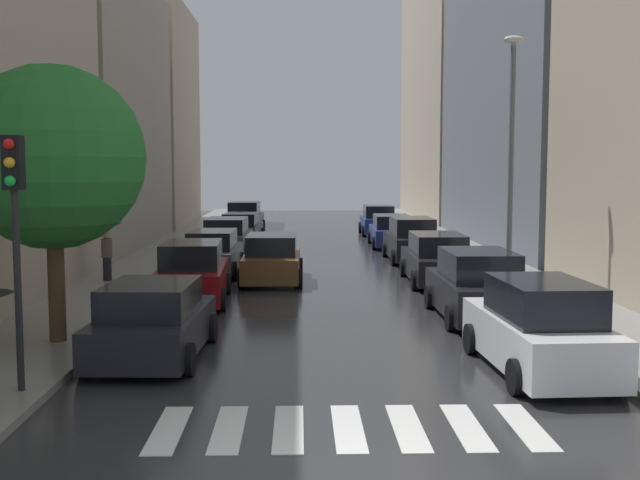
{
  "coord_description": "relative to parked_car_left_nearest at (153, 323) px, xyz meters",
  "views": [
    {
      "loc": [
        -0.73,
        -9.27,
        3.96
      ],
      "look_at": [
        0.01,
        19.1,
        1.27
      ],
      "focal_mm": 44.46,
      "sensor_mm": 36.0,
      "label": 1
    }
  ],
  "objects": [
    {
      "name": "ground_plane",
      "position": [
        3.73,
        17.23,
        -0.77
      ],
      "size": [
        28.0,
        72.0,
        0.04
      ],
      "primitive_type": "cube",
      "color": "#2A2A2C"
    },
    {
      "name": "sidewalk_left",
      "position": [
        -2.77,
        17.23,
        -0.67
      ],
      "size": [
        3.0,
        72.0,
        0.15
      ],
      "primitive_type": "cube",
      "color": "gray",
      "rests_on": "ground"
    },
    {
      "name": "sidewalk_right",
      "position": [
        10.23,
        17.23,
        -0.67
      ],
      "size": [
        3.0,
        72.0,
        0.15
      ],
      "primitive_type": "cube",
      "color": "gray",
      "rests_on": "ground"
    },
    {
      "name": "crosswalk_stripes",
      "position": [
        3.73,
        -4.43,
        -0.74
      ],
      "size": [
        5.85,
        2.2,
        0.01
      ],
      "color": "silver",
      "rests_on": "ground"
    },
    {
      "name": "building_left_mid",
      "position": [
        -7.27,
        21.63,
        5.67
      ],
      "size": [
        6.0,
        15.35,
        12.84
      ],
      "primitive_type": "cube",
      "color": "#9E9384",
      "rests_on": "ground"
    },
    {
      "name": "building_left_far",
      "position": [
        -7.27,
        36.41,
        6.33
      ],
      "size": [
        6.0,
        12.26,
        14.16
      ],
      "primitive_type": "cube",
      "color": "#B2A38C",
      "rests_on": "ground"
    },
    {
      "name": "building_right_mid",
      "position": [
        14.73,
        22.45,
        6.2
      ],
      "size": [
        6.0,
        19.91,
        13.89
      ],
      "primitive_type": "cube",
      "color": "slate",
      "rests_on": "ground"
    },
    {
      "name": "building_right_far",
      "position": [
        14.73,
        42.72,
        10.87
      ],
      "size": [
        6.0,
        19.02,
        23.23
      ],
      "primitive_type": "cube",
      "color": "#B2A38C",
      "rests_on": "ground"
    },
    {
      "name": "parked_car_left_nearest",
      "position": [
        0.0,
        0.0,
        0.0
      ],
      "size": [
        2.29,
        4.42,
        1.59
      ],
      "rotation": [
        0.0,
        0.0,
        1.53
      ],
      "color": "black",
      "rests_on": "ground"
    },
    {
      "name": "parked_car_left_second",
      "position": [
        -0.08,
        6.62,
        0.08
      ],
      "size": [
        2.19,
        4.49,
        1.77
      ],
      "rotation": [
        0.0,
        0.0,
        1.61
      ],
      "color": "maroon",
      "rests_on": "ground"
    },
    {
      "name": "parked_car_left_third",
      "position": [
        -0.14,
        12.63,
        0.01
      ],
      "size": [
        2.05,
        4.64,
        1.61
      ],
      "rotation": [
        0.0,
        0.0,
        1.55
      ],
      "color": "#474C51",
      "rests_on": "ground"
    },
    {
      "name": "parked_car_left_fourth",
      "position": [
        -0.2,
        18.88,
        0.02
      ],
      "size": [
        2.22,
        4.83,
        1.65
      ],
      "rotation": [
        0.0,
        0.0,
        1.54
      ],
      "color": "#474C51",
      "rests_on": "ground"
    },
    {
      "name": "parked_car_left_fifth",
      "position": [
        0.03,
        24.38,
        -0.02
      ],
      "size": [
        2.21,
        4.6,
        1.54
      ],
      "rotation": [
        0.0,
        0.0,
        1.53
      ],
      "color": "black",
      "rests_on": "ground"
    },
    {
      "name": "parked_car_left_sixth",
      "position": [
        -0.24,
        30.75,
        0.09
      ],
      "size": [
        2.28,
        4.19,
        1.81
      ],
      "rotation": [
        0.0,
        0.0,
        1.53
      ],
      "color": "#474C51",
      "rests_on": "ground"
    },
    {
      "name": "parked_car_right_nearest",
      "position": [
        7.57,
        -1.3,
        0.09
      ],
      "size": [
        2.15,
        4.63,
        1.8
      ],
      "rotation": [
        0.0,
        0.0,
        1.61
      ],
      "color": "silver",
      "rests_on": "ground"
    },
    {
      "name": "parked_car_right_second",
      "position": [
        7.56,
        3.97,
        0.08
      ],
      "size": [
        2.12,
        4.54,
        1.79
      ],
      "rotation": [
        0.0,
        0.0,
        1.58
      ],
      "color": "black",
      "rests_on": "ground"
    },
    {
      "name": "parked_car_right_third",
      "position": [
        7.6,
        10.22,
        0.04
      ],
      "size": [
        2.12,
        4.82,
        1.69
      ],
      "rotation": [
        0.0,
        0.0,
        1.56
      ],
      "color": "black",
      "rests_on": "ground"
    },
    {
      "name": "parked_car_right_fourth",
      "position": [
        7.61,
        16.32,
        0.09
      ],
      "size": [
        2.05,
        4.66,
        1.82
      ],
      "rotation": [
        0.0,
        0.0,
        1.58
      ],
      "color": "black",
      "rests_on": "ground"
    },
    {
      "name": "parked_car_right_fifth",
      "position": [
        7.48,
        22.21,
        -0.01
      ],
      "size": [
        2.19,
        4.81,
        1.56
      ],
      "rotation": [
        0.0,
        0.0,
        1.55
      ],
      "color": "navy",
      "rests_on": "ground"
    },
    {
      "name": "parked_car_right_sixth",
      "position": [
        7.48,
        28.79,
        0.04
      ],
      "size": [
        2.04,
        4.04,
        1.69
      ],
      "rotation": [
        0.0,
        0.0,
        1.56
      ],
      "color": "navy",
      "rests_on": "ground"
    },
    {
      "name": "car_midroad",
      "position": [
        2.07,
        10.69,
        0.01
      ],
      "size": [
        2.11,
        4.53,
        1.63
      ],
      "rotation": [
        0.0,
        0.0,
        1.56
      ],
      "color": "brown",
      "rests_on": "ground"
    },
    {
      "name": "pedestrian_foreground",
      "position": [
        -3.37,
        10.12,
        0.79
      ],
      "size": [
        1.02,
        1.02,
        1.9
      ],
      "rotation": [
        0.0,
        0.0,
        2.56
      ],
      "color": "black",
      "rests_on": "sidewalk_left"
    },
    {
      "name": "street_tree_left",
      "position": [
        -2.25,
        1.05,
        3.36
      ],
      "size": [
        3.94,
        3.94,
        5.95
      ],
      "color": "#513823",
      "rests_on": "sidewalk_left"
    },
    {
      "name": "traffic_light_left_corner",
      "position": [
        -1.72,
        -2.82,
        2.54
      ],
      "size": [
        0.3,
        0.42,
        4.3
      ],
      "color": "black",
      "rests_on": "sidewalk_left"
    },
    {
      "name": "lamp_post_right",
      "position": [
        9.28,
        7.38,
        3.73
      ],
      "size": [
        0.6,
        0.28,
        7.58
      ],
      "color": "#595B60",
      "rests_on": "sidewalk_right"
    }
  ]
}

